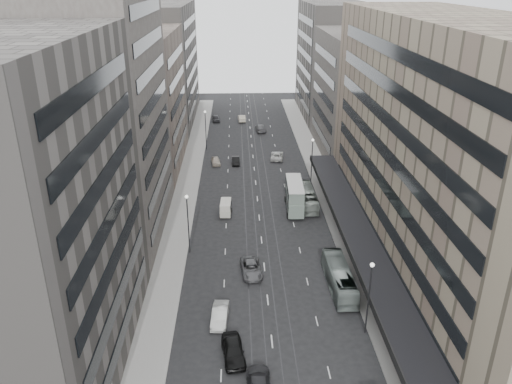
{
  "coord_description": "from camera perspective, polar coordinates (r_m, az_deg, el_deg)",
  "views": [
    {
      "loc": [
        -3.18,
        -45.91,
        33.77
      ],
      "look_at": [
        -0.73,
        16.18,
        6.79
      ],
      "focal_mm": 35.0,
      "sensor_mm": 36.0,
      "label": 1
    }
  ],
  "objects": [
    {
      "name": "ground",
      "position": [
        57.08,
        1.4,
        -12.81
      ],
      "size": [
        220.0,
        220.0,
        0.0
      ],
      "primitive_type": "plane",
      "color": "black",
      "rests_on": "ground"
    },
    {
      "name": "sidewalk_right",
      "position": [
        91.23,
        7.48,
        1.59
      ],
      "size": [
        4.0,
        125.0,
        0.15
      ],
      "primitive_type": "cube",
      "color": "gray",
      "rests_on": "ground"
    },
    {
      "name": "sidewalk_left",
      "position": [
        90.39,
        -7.7,
        1.36
      ],
      "size": [
        4.0,
        125.0,
        0.15
      ],
      "primitive_type": "cube",
      "color": "gray",
      "rests_on": "ground"
    },
    {
      "name": "department_store",
      "position": [
        62.19,
        21.26,
        4.22
      ],
      "size": [
        19.2,
        60.0,
        30.0
      ],
      "color": "gray",
      "rests_on": "ground"
    },
    {
      "name": "building_right_mid",
      "position": [
        103.29,
        11.83,
        10.82
      ],
      "size": [
        15.0,
        28.0,
        24.0
      ],
      "primitive_type": "cube",
      "color": "#48433F",
      "rests_on": "ground"
    },
    {
      "name": "building_right_far",
      "position": [
        131.76,
        8.84,
        14.58
      ],
      "size": [
        15.0,
        32.0,
        28.0
      ],
      "primitive_type": "cube",
      "color": "slate",
      "rests_on": "ground"
    },
    {
      "name": "building_left_a",
      "position": [
        46.1,
        -25.48,
        -3.01
      ],
      "size": [
        15.0,
        28.0,
        30.0
      ],
      "primitive_type": "cube",
      "color": "slate",
      "rests_on": "ground"
    },
    {
      "name": "building_left_b",
      "position": [
        69.5,
        -17.67,
        8.41
      ],
      "size": [
        15.0,
        26.0,
        34.0
      ],
      "primitive_type": "cube",
      "color": "#48433F",
      "rests_on": "ground"
    },
    {
      "name": "building_left_c",
      "position": [
        96.1,
        -13.4,
        10.06
      ],
      "size": [
        15.0,
        28.0,
        25.0
      ],
      "primitive_type": "cube",
      "color": "gray",
      "rests_on": "ground"
    },
    {
      "name": "building_left_d",
      "position": [
        127.79,
        -10.81,
        14.17
      ],
      "size": [
        15.0,
        38.0,
        28.0
      ],
      "primitive_type": "cube",
      "color": "slate",
      "rests_on": "ground"
    },
    {
      "name": "lamp_right_near",
      "position": [
        51.53,
        12.85,
        -10.87
      ],
      "size": [
        0.44,
        0.44,
        8.32
      ],
      "color": "#262628",
      "rests_on": "ground"
    },
    {
      "name": "lamp_right_far",
      "position": [
        86.77,
        6.42,
        4.1
      ],
      "size": [
        0.44,
        0.44,
        8.32
      ],
      "color": "#262628",
      "rests_on": "ground"
    },
    {
      "name": "lamp_left_near",
      "position": [
        64.9,
        -7.8,
        -2.88
      ],
      "size": [
        0.44,
        0.44,
        8.32
      ],
      "color": "#262628",
      "rests_on": "ground"
    },
    {
      "name": "lamp_left_far",
      "position": [
        105.08,
        -5.79,
        7.58
      ],
      "size": [
        0.44,
        0.44,
        8.32
      ],
      "color": "#262628",
      "rests_on": "ground"
    },
    {
      "name": "bus_near",
      "position": [
        59.83,
        9.5,
        -9.62
      ],
      "size": [
        2.56,
        10.31,
        2.86
      ],
      "primitive_type": "imported",
      "rotation": [
        0.0,
        0.0,
        3.16
      ],
      "color": "gray",
      "rests_on": "ground"
    },
    {
      "name": "bus_far",
      "position": [
        79.8,
        5.85,
        -0.61
      ],
      "size": [
        2.5,
        9.91,
        2.75
      ],
      "primitive_type": "imported",
      "rotation": [
        0.0,
        0.0,
        3.16
      ],
      "color": "gray",
      "rests_on": "ground"
    },
    {
      "name": "double_decker",
      "position": [
        77.56,
        4.43,
        -0.4
      ],
      "size": [
        2.85,
        8.48,
        4.59
      ],
      "rotation": [
        0.0,
        0.0,
        -0.04
      ],
      "color": "slate",
      "rests_on": "ground"
    },
    {
      "name": "panel_van",
      "position": [
        76.41,
        -3.48,
        -1.78
      ],
      "size": [
        1.87,
        3.59,
        2.22
      ],
      "rotation": [
        0.0,
        0.0,
        -0.04
      ],
      "color": "#B9B7A7",
      "rests_on": "ground"
    },
    {
      "name": "sedan_0",
      "position": [
        50.1,
        -2.62,
        -17.64
      ],
      "size": [
        2.66,
        5.21,
        1.7
      ],
      "primitive_type": "imported",
      "rotation": [
        0.0,
        0.0,
        0.13
      ],
      "color": "black",
      "rests_on": "ground"
    },
    {
      "name": "sedan_1",
      "position": [
        54.54,
        -4.15,
        -13.84
      ],
      "size": [
        1.96,
        4.74,
        1.53
      ],
      "primitive_type": "imported",
      "rotation": [
        0.0,
        0.0,
        -0.08
      ],
      "color": "beige",
      "rests_on": "ground"
    },
    {
      "name": "sedan_2",
      "position": [
        62.05,
        -0.55,
        -8.71
      ],
      "size": [
        2.88,
        5.39,
        1.44
      ],
      "primitive_type": "imported",
      "rotation": [
        0.0,
        0.0,
        0.1
      ],
      "color": "#565658",
      "rests_on": "ground"
    },
    {
      "name": "sedan_3",
      "position": [
        46.98,
        0.3,
        -21.13
      ],
      "size": [
        2.23,
        5.39,
        1.56
      ],
      "primitive_type": "imported",
      "rotation": [
        0.0,
        0.0,
        3.13
      ],
      "color": "black",
      "rests_on": "ground"
    },
    {
      "name": "sedan_4",
      "position": [
        97.49,
        -4.62,
        3.55
      ],
      "size": [
        2.07,
        4.11,
        1.34
      ],
      "primitive_type": "imported",
      "rotation": [
        0.0,
        0.0,
        0.13
      ],
      "color": "#AFA191",
      "rests_on": "ground"
    },
    {
      "name": "sedan_5",
      "position": [
        97.43,
        -2.33,
        3.6
      ],
      "size": [
        1.56,
        4.2,
        1.37
      ],
      "primitive_type": "imported",
      "rotation": [
        0.0,
        0.0,
        0.03
      ],
      "color": "black",
      "rests_on": "ground"
    },
    {
      "name": "sedan_6",
      "position": [
        100.15,
        2.41,
        4.18
      ],
      "size": [
        3.04,
        5.48,
        1.45
      ],
      "primitive_type": "imported",
      "rotation": [
        0.0,
        0.0,
        3.01
      ],
      "color": "silver",
      "rests_on": "ground"
    },
    {
      "name": "sedan_7",
      "position": [
        118.73,
        0.51,
        7.34
      ],
      "size": [
        2.6,
        5.56,
        1.57
      ],
      "primitive_type": "imported",
      "rotation": [
        0.0,
        0.0,
        3.22
      ],
      "color": "#575659",
      "rests_on": "ground"
    },
    {
      "name": "sedan_8",
      "position": [
        127.45,
        -4.63,
        8.38
      ],
      "size": [
        2.37,
        4.62,
        1.51
      ],
      "primitive_type": "imported",
      "rotation": [
        0.0,
        0.0,
        0.14
      ],
      "color": "#252527",
      "rests_on": "ground"
    },
    {
      "name": "sedan_9",
      "position": [
        127.26,
        -1.64,
        8.44
      ],
      "size": [
        1.97,
        4.91,
        1.59
      ],
      "primitive_type": "imported",
      "rotation": [
        0.0,
        0.0,
        3.2
      ],
      "color": "#BCB29C",
      "rests_on": "ground"
    }
  ]
}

